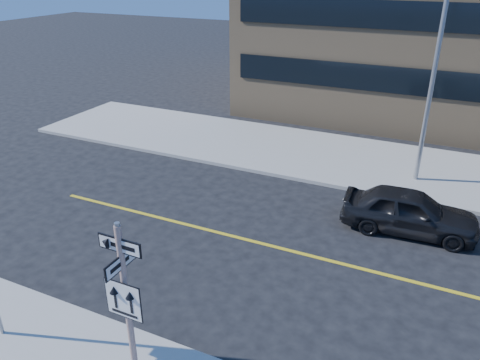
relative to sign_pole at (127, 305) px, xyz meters
The scene contains 4 objects.
ground 3.50m from the sign_pole, 90.00° to the left, with size 120.00×120.00×0.00m, color black.
sign_pole is the anchor object (origin of this frame).
parked_car_a 10.38m from the sign_pole, 65.86° to the left, with size 4.39×1.76×1.49m, color black.
streetlight_a 14.05m from the sign_pole, 73.23° to the left, with size 0.55×2.25×8.00m.
Camera 1 is at (4.88, -7.89, 8.29)m, focal length 35.00 mm.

